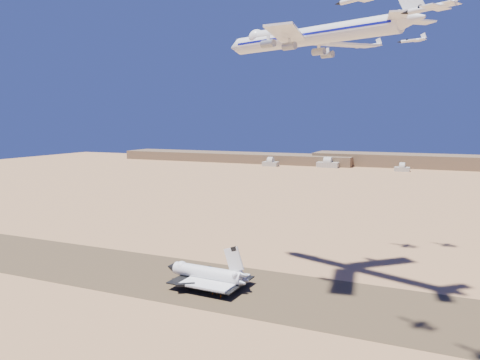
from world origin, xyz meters
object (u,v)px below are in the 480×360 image
at_px(crew_a, 217,293).
at_px(crew_c, 221,297).
at_px(chase_jet_b, 430,7).
at_px(shuttle, 207,275).
at_px(carrier_747, 304,37).
at_px(chase_jet_f, 412,40).
at_px(crew_b, 213,293).
at_px(chase_jet_e, 367,46).

distance_m(crew_a, crew_c, 3.96).
bearing_deg(chase_jet_b, crew_a, -176.10).
bearing_deg(crew_c, shuttle, -3.89).
bearing_deg(shuttle, carrier_747, 34.28).
xyz_separation_m(carrier_747, crew_c, (-21.78, -29.73, -97.33)).
xyz_separation_m(crew_c, chase_jet_b, (69.32, -31.83, 90.98)).
bearing_deg(crew_c, crew_a, -5.08).
height_order(chase_jet_b, chase_jet_f, chase_jet_f).
bearing_deg(shuttle, chase_jet_f, 52.19).
height_order(carrier_747, crew_a, carrier_747).
relative_size(shuttle, crew_b, 22.93).
bearing_deg(chase_jet_e, carrier_747, -95.63).
bearing_deg(chase_jet_e, shuttle, -112.60).
xyz_separation_m(chase_jet_b, chase_jet_e, (-31.37, 111.44, 9.12)).
bearing_deg(shuttle, chase_jet_b, -24.63).
xyz_separation_m(crew_a, chase_jet_b, (72.23, -34.53, 91.00)).
bearing_deg(crew_b, crew_a, -79.81).
bearing_deg(chase_jet_e, chase_jet_f, 38.90).
xyz_separation_m(crew_a, chase_jet_f, (60.03, 86.51, 102.70)).
bearing_deg(chase_jet_b, chase_jet_e, 135.18).
relative_size(crew_a, chase_jet_b, 0.12).
distance_m(carrier_747, crew_c, 104.08).
bearing_deg(crew_a, shuttle, 73.24).
height_order(crew_a, chase_jet_b, chase_jet_b).
distance_m(chase_jet_b, chase_jet_f, 122.21).
height_order(carrier_747, chase_jet_e, carrier_747).
distance_m(crew_c, chase_jet_e, 133.41).
height_order(carrier_747, chase_jet_b, carrier_747).
bearing_deg(chase_jet_e, chase_jet_b, -61.94).
bearing_deg(crew_c, chase_jet_e, -77.73).
distance_m(crew_a, chase_jet_e, 132.70).
bearing_deg(chase_jet_b, crew_c, -175.21).
bearing_deg(chase_jet_b, carrier_747, 157.13).
height_order(crew_b, chase_jet_e, chase_jet_e).
xyz_separation_m(crew_b, crew_c, (4.44, -2.36, -0.01)).
distance_m(crew_b, crew_c, 5.03).
bearing_deg(shuttle, crew_c, -38.91).
xyz_separation_m(crew_a, chase_jet_e, (40.85, 76.91, 100.12)).
distance_m(crew_b, chase_jet_e, 133.36).
xyz_separation_m(carrier_747, chase_jet_b, (47.55, -61.57, -6.35)).
xyz_separation_m(shuttle, crew_b, (6.45, -7.33, -4.03)).
height_order(shuttle, crew_a, shuttle).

